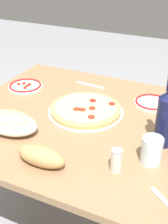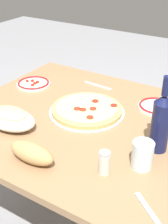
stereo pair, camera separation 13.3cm
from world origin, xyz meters
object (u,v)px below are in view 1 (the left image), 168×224
pepperoni_pizza (86,110)px  side_plate_far (152,102)px  bread_loaf (41,156)px  dining_table (84,142)px  spice_shaker (116,161)px  baked_pasta_dish (11,122)px  wine_bottle (166,117)px  water_glass (152,150)px  side_plate_near (25,86)px

pepperoni_pizza → side_plate_far: pepperoni_pizza is taller
side_plate_far → bread_loaf: 0.66m
dining_table → spice_shaker: size_ratio=12.78×
dining_table → pepperoni_pizza: bearing=106.6°
side_plate_far → bread_loaf: size_ratio=0.93×
baked_pasta_dish → side_plate_far: bearing=45.4°
pepperoni_pizza → side_plate_far: bearing=39.1°
bread_loaf → spice_shaker: size_ratio=2.15×
dining_table → wine_bottle: size_ratio=3.74×
water_glass → pepperoni_pizza: bearing=148.1°
water_glass → side_plate_near: (-0.76, 0.33, -0.04)m
bread_loaf → side_plate_far: bearing=68.2°
bread_loaf → spice_shaker: bearing=17.6°
dining_table → spice_shaker: spice_shaker is taller
dining_table → side_plate_near: side_plate_near is taller
wine_bottle → baked_pasta_dish: bearing=-163.6°
pepperoni_pizza → water_glass: water_glass is taller
side_plate_near → water_glass: bearing=-23.3°
water_glass → side_plate_far: 0.45m
water_glass → side_plate_far: (-0.10, 0.43, -0.04)m
bread_loaf → spice_shaker: spice_shaker is taller
pepperoni_pizza → spice_shaker: (0.26, -0.32, 0.03)m
baked_pasta_dish → side_plate_near: baked_pasta_dish is taller
dining_table → side_plate_far: bearing=46.6°
bread_loaf → baked_pasta_dish: bearing=149.7°
pepperoni_pizza → wine_bottle: wine_bottle is taller
baked_pasta_dish → wine_bottle: bearing=16.4°
wine_bottle → dining_table: bearing=172.2°
pepperoni_pizza → side_plate_near: pepperoni_pizza is taller
wine_bottle → bread_loaf: 0.48m
wine_bottle → bread_loaf: size_ratio=1.59×
pepperoni_pizza → wine_bottle: size_ratio=1.17×
dining_table → bread_loaf: 0.39m
dining_table → side_plate_near: (-0.42, 0.15, 0.14)m
wine_bottle → water_glass: wine_bottle is taller
baked_pasta_dish → wine_bottle: 0.62m
water_glass → wine_bottle: bearing=84.6°
baked_pasta_dish → spice_shaker: bearing=-6.3°
wine_bottle → spice_shaker: wine_bottle is taller
side_plate_near → bread_loaf: size_ratio=0.98×
wine_bottle → side_plate_far: (-0.11, 0.30, -0.11)m
dining_table → wine_bottle: 0.44m
spice_shaker → water_glass: bearing=45.9°
side_plate_far → spice_shaker: 0.53m
water_glass → dining_table: bearing=153.0°
side_plate_near → bread_loaf: 0.66m
side_plate_near → pepperoni_pizza: bearing=-14.6°
side_plate_near → spice_shaker: size_ratio=2.10×
dining_table → bread_loaf: size_ratio=5.95×
baked_pasta_dish → bread_loaf: (0.23, -0.13, -0.01)m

